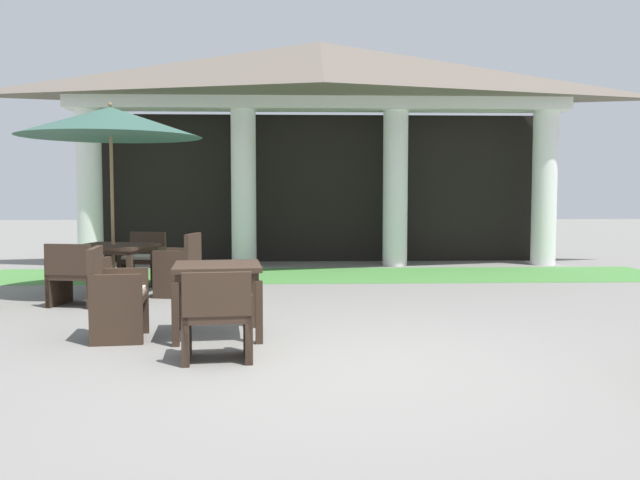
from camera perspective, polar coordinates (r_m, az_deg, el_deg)
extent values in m
plane|color=gray|center=(5.85, 2.91, -10.57)|extent=(60.00, 60.00, 0.00)
cylinder|color=white|center=(14.05, -18.82, 4.13)|extent=(0.49, 0.49, 3.08)
cylinder|color=white|center=(13.51, -6.44, 4.33)|extent=(0.49, 0.49, 3.08)
cylinder|color=white|center=(13.62, 6.35, 4.33)|extent=(0.49, 0.49, 3.08)
cylinder|color=white|center=(14.38, 18.34, 4.14)|extent=(0.49, 0.49, 3.08)
cube|color=white|center=(13.59, -0.02, 11.37)|extent=(9.84, 0.70, 0.24)
pyramid|color=#665B51|center=(13.69, -0.02, 14.12)|extent=(10.24, 2.71, 1.08)
cube|color=black|center=(14.38, -0.16, 4.34)|extent=(9.64, 0.16, 3.08)
cube|color=#47843D|center=(11.98, 0.27, -2.97)|extent=(12.04, 2.23, 0.01)
cube|color=#38281E|center=(6.97, -8.63, -2.21)|extent=(0.96, 0.96, 0.05)
cube|color=#38281E|center=(6.97, -8.62, -2.73)|extent=(0.88, 0.88, 0.08)
cube|color=#38281E|center=(6.65, -12.06, -6.14)|extent=(0.08, 0.08, 0.62)
cube|color=#38281E|center=(6.64, -5.15, -6.07)|extent=(0.08, 0.08, 0.62)
cube|color=#38281E|center=(7.43, -11.67, -5.05)|extent=(0.08, 0.08, 0.62)
cube|color=#38281E|center=(7.43, -5.49, -4.99)|extent=(0.08, 0.08, 0.62)
cube|color=#38281E|center=(6.06, -8.63, -6.27)|extent=(0.63, 0.57, 0.07)
cube|color=silver|center=(6.05, -8.64, -5.71)|extent=(0.58, 0.53, 0.05)
cube|color=#38281E|center=(5.79, -8.67, -4.53)|extent=(0.58, 0.12, 0.37)
cube|color=#38281E|center=(6.08, -11.19, -7.16)|extent=(0.12, 0.52, 0.60)
cube|color=#38281E|center=(6.08, -6.06, -7.11)|extent=(0.12, 0.52, 0.60)
cube|color=#38281E|center=(6.33, -11.00, -7.83)|extent=(0.06, 0.06, 0.36)
cube|color=#38281E|center=(6.33, -6.21, -7.78)|extent=(0.06, 0.06, 0.36)
cube|color=#38281E|center=(5.88, -11.20, -8.74)|extent=(0.06, 0.06, 0.36)
cube|color=#38281E|center=(5.88, -6.04, -8.69)|extent=(0.06, 0.06, 0.36)
cube|color=#38281E|center=(7.08, -16.48, -4.63)|extent=(0.56, 0.64, 0.07)
cube|color=silver|center=(7.07, -16.49, -4.15)|extent=(0.52, 0.59, 0.05)
cube|color=#38281E|center=(7.08, -18.37, -2.48)|extent=(0.12, 0.59, 0.47)
cube|color=#38281E|center=(7.36, -16.16, -4.94)|extent=(0.50, 0.11, 0.69)
cube|color=#38281E|center=(6.82, -16.79, -5.66)|extent=(0.50, 0.11, 0.69)
cube|color=#38281E|center=(7.35, -14.42, -6.10)|extent=(0.06, 0.06, 0.39)
cube|color=#38281E|center=(6.83, -14.89, -6.88)|extent=(0.06, 0.06, 0.39)
cube|color=#38281E|center=(7.41, -17.86, -6.08)|extent=(0.06, 0.06, 0.39)
cube|color=#38281E|center=(6.89, -18.59, -6.85)|extent=(0.06, 0.06, 0.39)
cube|color=#38281E|center=(10.15, -16.99, -0.52)|extent=(1.20, 1.20, 0.05)
cube|color=#38281E|center=(10.16, -16.98, -0.80)|extent=(1.11, 1.11, 0.05)
cube|color=#38281E|center=(10.00, -20.58, -2.88)|extent=(0.08, 0.08, 0.62)
cube|color=#38281E|center=(9.56, -15.68, -3.08)|extent=(0.08, 0.08, 0.62)
cube|color=#38281E|center=(10.82, -18.06, -2.31)|extent=(0.08, 0.08, 0.62)
cube|color=#38281E|center=(10.42, -13.45, -2.46)|extent=(0.08, 0.08, 0.62)
cube|color=#2D2D2D|center=(10.23, -16.91, -4.17)|extent=(0.56, 0.56, 0.08)
cylinder|color=olive|center=(10.13, -17.05, 2.40)|extent=(0.05, 0.05, 2.42)
cone|color=#33594C|center=(10.17, -17.20, 9.47)|extent=(2.57, 2.57, 0.42)
sphere|color=olive|center=(10.20, -17.23, 10.82)|extent=(0.06, 0.06, 0.06)
cube|color=#38281E|center=(11.05, -14.71, -1.68)|extent=(0.68, 0.61, 0.07)
cube|color=silver|center=(11.04, -14.72, -1.37)|extent=(0.63, 0.56, 0.05)
cube|color=#38281E|center=(11.23, -14.25, -0.36)|extent=(0.59, 0.18, 0.40)
cube|color=#38281E|center=(10.94, -13.39, -2.17)|extent=(0.16, 0.50, 0.61)
cube|color=#38281E|center=(11.17, -16.00, -2.09)|extent=(0.16, 0.50, 0.61)
cube|color=#38281E|center=(10.76, -13.87, -2.96)|extent=(0.07, 0.07, 0.36)
cube|color=#38281E|center=(10.99, -16.44, -2.86)|extent=(0.07, 0.07, 0.36)
cube|color=#38281E|center=(11.16, -12.97, -2.69)|extent=(0.07, 0.07, 0.36)
cube|color=#38281E|center=(11.38, -15.47, -2.61)|extent=(0.07, 0.07, 0.36)
cube|color=#38281E|center=(9.34, -19.61, -2.81)|extent=(0.71, 0.68, 0.07)
cube|color=silver|center=(9.33, -19.62, -2.45)|extent=(0.66, 0.62, 0.05)
cube|color=#38281E|center=(9.09, -20.45, -1.55)|extent=(0.61, 0.18, 0.39)
cube|color=#38281E|center=(9.49, -21.10, -3.25)|extent=(0.17, 0.56, 0.62)
cube|color=#38281E|center=(9.21, -18.05, -3.39)|extent=(0.17, 0.56, 0.62)
cube|color=#38281E|center=(9.72, -20.27, -3.84)|extent=(0.07, 0.07, 0.36)
cube|color=#38281E|center=(9.46, -17.36, -3.99)|extent=(0.07, 0.07, 0.36)
cube|color=#38281E|center=(9.29, -21.84, -4.24)|extent=(0.07, 0.07, 0.36)
cube|color=#38281E|center=(9.01, -18.82, -4.41)|extent=(0.07, 0.07, 0.36)
cube|color=#38281E|center=(9.79, -11.91, -2.18)|extent=(0.61, 0.62, 0.07)
cube|color=silver|center=(9.78, -11.91, -1.83)|extent=(0.56, 0.57, 0.05)
cube|color=#38281E|center=(9.68, -10.63, -0.73)|extent=(0.17, 0.53, 0.43)
cube|color=#38281E|center=(9.57, -12.44, -2.88)|extent=(0.51, 0.16, 0.66)
cube|color=#38281E|center=(10.02, -11.39, -2.55)|extent=(0.51, 0.16, 0.66)
cube|color=#38281E|center=(9.68, -13.66, -3.64)|extent=(0.07, 0.07, 0.39)
cube|color=#38281E|center=(10.12, -12.60, -3.29)|extent=(0.07, 0.07, 0.39)
cube|color=#38281E|center=(9.51, -11.13, -3.74)|extent=(0.07, 0.07, 0.39)
cube|color=#38281E|center=(9.95, -10.16, -3.38)|extent=(0.07, 0.07, 0.39)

